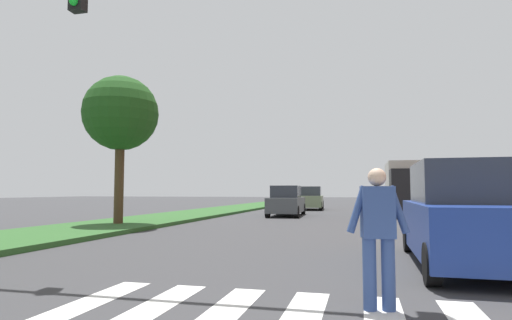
% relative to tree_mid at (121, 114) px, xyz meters
% --- Properties ---
extents(ground_plane, '(140.00, 140.00, 0.00)m').
position_rel_tree_mid_xyz_m(ground_plane, '(8.57, 11.46, -4.45)').
color(ground_plane, '#38383A').
extents(crosswalk, '(5.85, 2.20, 0.01)m').
position_rel_tree_mid_xyz_m(crosswalk, '(8.57, -9.90, -4.45)').
color(crosswalk, silver).
rests_on(crosswalk, ground_plane).
extents(median_strip, '(3.89, 64.00, 0.15)m').
position_rel_tree_mid_xyz_m(median_strip, '(-0.19, 9.46, -4.38)').
color(median_strip, '#2D5B28').
rests_on(median_strip, ground_plane).
extents(tree_mid, '(2.96, 2.96, 5.82)m').
position_rel_tree_mid_xyz_m(tree_mid, '(0.00, 0.00, 0.00)').
color(tree_mid, '#4C3823').
rests_on(tree_mid, median_strip).
extents(traffic_light_gantry, '(9.37, 0.30, 6.00)m').
position_rel_tree_mid_xyz_m(traffic_light_gantry, '(4.24, -8.28, -0.07)').
color(traffic_light_gantry, gold).
rests_on(traffic_light_gantry, median_strip).
extents(pedestrian_performer, '(0.75, 0.30, 1.69)m').
position_rel_tree_mid_xyz_m(pedestrian_performer, '(9.43, -9.47, -3.52)').
color(pedestrian_performer, '#334C8C').
rests_on(pedestrian_performer, ground_plane).
extents(suv_crossing, '(2.01, 4.62, 1.97)m').
position_rel_tree_mid_xyz_m(suv_crossing, '(11.14, -6.03, -3.52)').
color(suv_crossing, navy).
rests_on(suv_crossing, ground_plane).
extents(sedan_midblock, '(1.95, 4.61, 1.71)m').
position_rel_tree_mid_xyz_m(sedan_midblock, '(5.07, 9.02, -3.66)').
color(sedan_midblock, '#474C51').
rests_on(sedan_midblock, ground_plane).
extents(sedan_distant, '(2.15, 4.57, 1.74)m').
position_rel_tree_mid_xyz_m(sedan_distant, '(5.41, 17.36, -3.65)').
color(sedan_distant, gray).
rests_on(sedan_distant, ground_plane).
extents(truck_box_delivery, '(2.40, 6.20, 3.10)m').
position_rel_tree_mid_xyz_m(truck_box_delivery, '(11.85, 10.88, -2.82)').
color(truck_box_delivery, black).
rests_on(truck_box_delivery, ground_plane).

